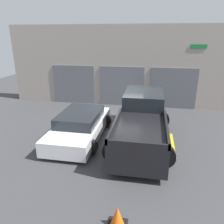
% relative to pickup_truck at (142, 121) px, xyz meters
% --- Properties ---
extents(ground_plane, '(28.00, 28.00, 0.00)m').
position_rel_pickup_truck_xyz_m(ground_plane, '(-1.32, 1.77, -0.87)').
color(ground_plane, '#3D3D3F').
extents(shophouse_building, '(14.94, 0.68, 4.90)m').
position_rel_pickup_truck_xyz_m(shophouse_building, '(-1.33, 5.06, 1.53)').
color(shophouse_building, '#9E9389').
rests_on(shophouse_building, ground).
extents(pickup_truck, '(2.52, 5.55, 1.83)m').
position_rel_pickup_truck_xyz_m(pickup_truck, '(0.00, 0.00, 0.00)').
color(pickup_truck, black).
rests_on(pickup_truck, ground).
extents(sedan_white, '(2.22, 4.33, 1.16)m').
position_rel_pickup_truck_xyz_m(sedan_white, '(-2.64, -0.26, -0.32)').
color(sedan_white, white).
rests_on(sedan_white, ground).
extents(parking_stripe_far_left, '(0.12, 2.20, 0.01)m').
position_rel_pickup_truck_xyz_m(parking_stripe_far_left, '(-3.96, -0.28, -0.87)').
color(parking_stripe_far_left, gold).
rests_on(parking_stripe_far_left, ground).
extents(parking_stripe_left, '(0.12, 2.20, 0.01)m').
position_rel_pickup_truck_xyz_m(parking_stripe_left, '(-1.32, -0.28, -0.87)').
color(parking_stripe_left, gold).
rests_on(parking_stripe_left, ground).
extents(parking_stripe_centre, '(0.12, 2.20, 0.01)m').
position_rel_pickup_truck_xyz_m(parking_stripe_centre, '(1.32, -0.28, -0.87)').
color(parking_stripe_centre, gold).
rests_on(parking_stripe_centre, ground).
extents(traffic_cone, '(0.47, 0.47, 0.55)m').
position_rel_pickup_truck_xyz_m(traffic_cone, '(-0.30, -4.70, -0.62)').
color(traffic_cone, black).
rests_on(traffic_cone, ground).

